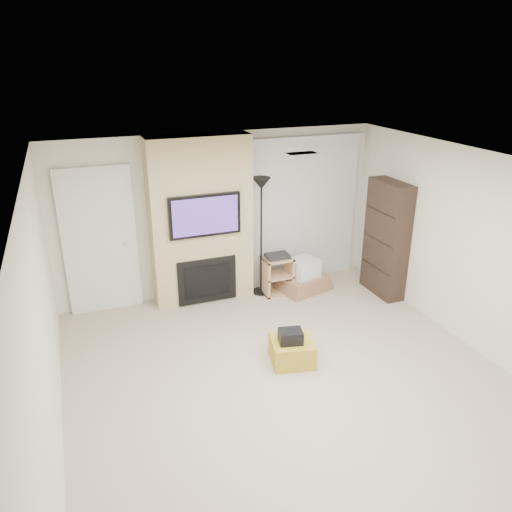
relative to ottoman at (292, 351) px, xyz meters
name	(u,v)px	position (x,y,z in m)	size (l,w,h in m)	color
floor	(293,385)	(-0.18, -0.45, -0.15)	(5.00, 5.50, 0.00)	#B4A68E
ceiling	(301,170)	(-0.18, -0.45, 2.35)	(5.00, 5.50, 0.00)	white
wall_back	(220,215)	(-0.18, 2.30, 1.10)	(5.00, 2.50, 0.00)	silver
wall_front	(500,479)	(-0.18, -3.20, 1.10)	(5.00, 2.50, 0.00)	silver
wall_left	(43,331)	(-2.68, -0.45, 1.10)	(5.50, 2.50, 0.00)	silver
wall_right	(481,255)	(2.32, -0.45, 1.10)	(5.50, 2.50, 0.00)	silver
hvac_vent	(302,153)	(0.22, 0.35, 2.35)	(0.35, 0.18, 0.01)	silver
ottoman	(292,351)	(0.00, 0.00, 0.00)	(0.50, 0.50, 0.30)	#AF9328
black_bag	(290,336)	(-0.04, -0.03, 0.23)	(0.28, 0.22, 0.16)	black
fireplace_wall	(201,222)	(-0.53, 2.09, 1.09)	(1.50, 0.47, 2.50)	tan
entry_door	(100,242)	(-1.98, 2.27, 0.90)	(1.02, 0.11, 2.14)	silver
vertical_blinds	(303,205)	(1.22, 2.25, 1.12)	(1.98, 0.10, 2.37)	silver
floor_lamp	(261,204)	(0.36, 1.93, 1.32)	(0.28, 0.28, 1.86)	black
av_stand	(277,273)	(0.59, 1.83, 0.20)	(0.45, 0.38, 0.66)	tan
box_stack	(303,278)	(1.03, 1.78, 0.05)	(0.91, 0.78, 0.53)	#976F53
bookshelf	(386,239)	(2.16, 1.25, 0.75)	(0.30, 0.80, 1.80)	black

